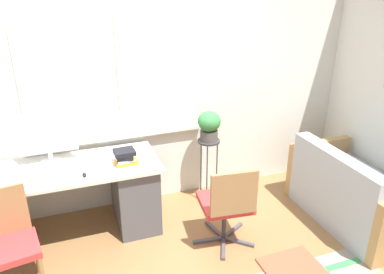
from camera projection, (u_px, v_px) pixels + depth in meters
name	position (u px, v px, depth m)	size (l,w,h in m)	color
ground_plane	(137.00, 243.00, 3.64)	(14.00, 14.00, 0.00)	olive
wall_back_with_window	(113.00, 88.00, 3.81)	(9.00, 0.12, 2.70)	silver
wall_right_with_picture	(384.00, 83.00, 3.98)	(0.08, 9.00, 2.70)	silver
desk	(60.00, 202.00, 3.60)	(1.93, 0.72, 0.75)	beige
monitor	(47.00, 136.00, 3.50)	(0.54, 0.19, 0.51)	silver
keyboard	(50.00, 180.00, 3.26)	(0.40, 0.11, 0.02)	silver
mouse	(84.00, 175.00, 3.34)	(0.04, 0.06, 0.03)	black
book_stack	(125.00, 157.00, 3.55)	(0.22, 0.18, 0.14)	orange
desk_chair_wooden	(10.00, 241.00, 2.94)	(0.45, 0.46, 0.88)	olive
office_chair_swivel	(227.00, 204.00, 3.46)	(0.59, 0.60, 0.87)	#47474C
couch_loveseat	(353.00, 196.00, 3.90)	(0.80, 1.39, 0.81)	#9EA8B2
plant_stand	(209.00, 149.00, 4.15)	(0.25, 0.25, 0.74)	#333338
potted_plant	(209.00, 125.00, 4.04)	(0.25, 0.25, 0.33)	#514C47
folding_stool	(292.00, 271.00, 2.81)	(0.44, 0.37, 0.39)	#B24C33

